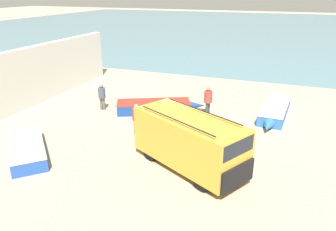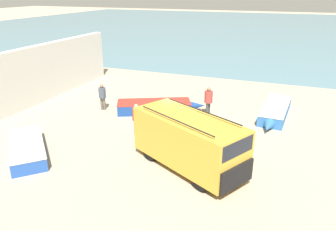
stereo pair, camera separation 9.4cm
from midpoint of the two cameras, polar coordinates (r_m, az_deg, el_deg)
ground_plane at (r=16.81m, az=4.03°, el=-3.76°), size 200.00×200.00×0.00m
sea_water at (r=67.10m, az=17.89°, el=14.30°), size 120.00×80.00×0.01m
harbor_wall at (r=22.56m, az=-23.00°, el=6.13°), size 0.50×16.64×3.68m
parked_van at (r=13.56m, az=3.87°, el=-4.42°), size 5.38×4.08×2.38m
fishing_rowboat_0 at (r=20.09m, az=-1.77°, el=1.58°), size 5.29×3.27×0.65m
fishing_rowboat_1 at (r=16.34m, az=-23.18°, el=-5.13°), size 4.00×3.95×0.62m
fishing_rowboat_2 at (r=20.31m, az=18.23°, el=0.70°), size 1.64×5.50×0.65m
fisherman_0 at (r=19.26m, az=7.19°, el=2.86°), size 0.47×0.47×1.78m
fisherman_1 at (r=16.79m, az=-5.36°, el=-0.17°), size 0.43×0.43×1.65m
fisherman_2 at (r=20.55m, az=-11.24°, el=3.59°), size 0.43×0.43×1.65m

